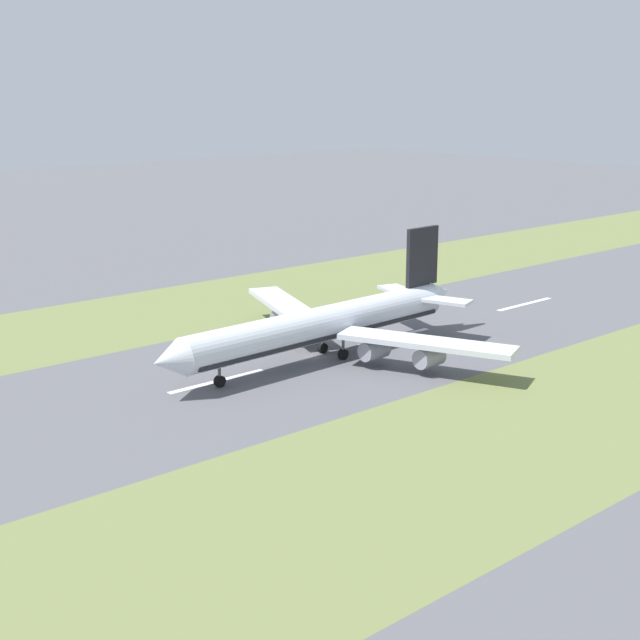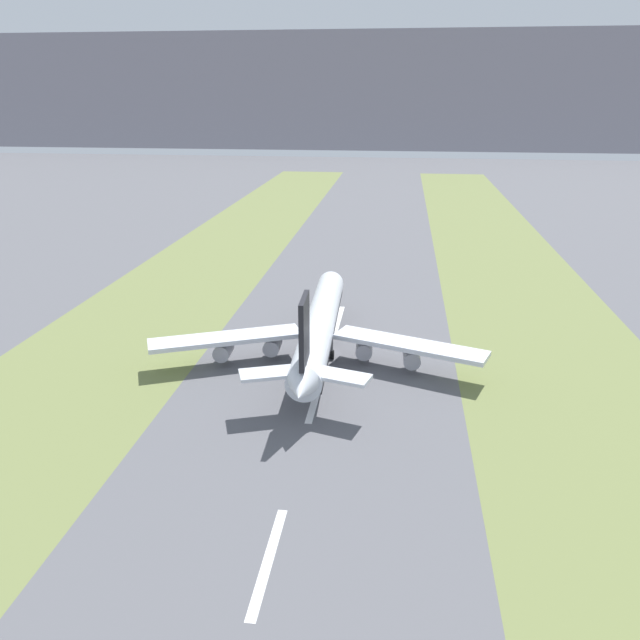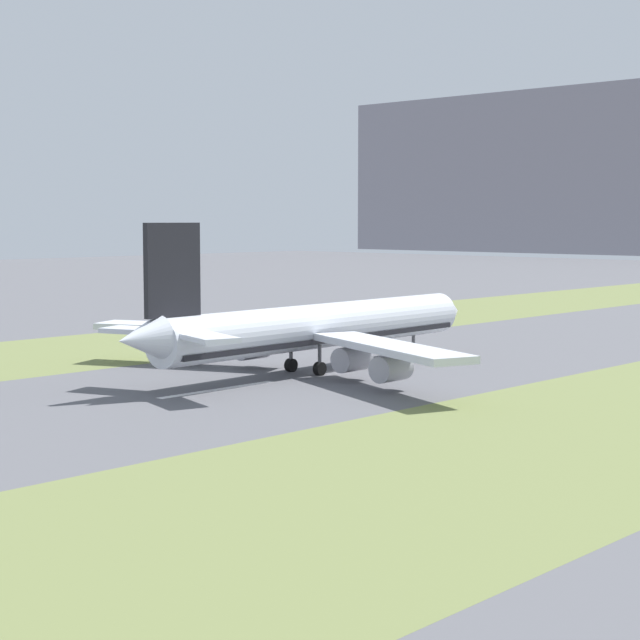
# 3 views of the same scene
# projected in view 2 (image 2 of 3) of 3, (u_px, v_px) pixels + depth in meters

# --- Properties ---
(ground_plane) EXTENTS (800.00, 800.00, 0.00)m
(ground_plane) POSITION_uv_depth(u_px,v_px,m) (329.00, 353.00, 126.39)
(ground_plane) COLOR #56565B
(grass_median_west) EXTENTS (40.00, 600.00, 0.01)m
(grass_median_west) POSITION_uv_depth(u_px,v_px,m) (118.00, 342.00, 131.77)
(grass_median_west) COLOR olive
(grass_median_west) RESTS_ON ground
(grass_median_east) EXTENTS (40.00, 600.00, 0.01)m
(grass_median_east) POSITION_uv_depth(u_px,v_px,m) (559.00, 364.00, 121.00)
(grass_median_east) COLOR olive
(grass_median_east) RESTS_ON ground
(centreline_dash_near) EXTENTS (1.20, 18.00, 0.01)m
(centreline_dash_near) POSITION_uv_depth(u_px,v_px,m) (268.00, 560.00, 70.41)
(centreline_dash_near) COLOR silver
(centreline_dash_near) RESTS_ON ground
(centreline_dash_mid) EXTENTS (1.20, 18.00, 0.01)m
(centreline_dash_mid) POSITION_uv_depth(u_px,v_px,m) (316.00, 398.00, 107.65)
(centreline_dash_mid) COLOR silver
(centreline_dash_mid) RESTS_ON ground
(centreline_dash_far) EXTENTS (1.20, 18.00, 0.01)m
(centreline_dash_far) POSITION_uv_depth(u_px,v_px,m) (339.00, 319.00, 144.89)
(centreline_dash_far) COLOR silver
(centreline_dash_far) RESTS_ON ground
(airplane_main_jet) EXTENTS (64.10, 67.15, 20.20)m
(airplane_main_jet) POSITION_uv_depth(u_px,v_px,m) (319.00, 328.00, 122.64)
(airplane_main_jet) COLOR silver
(airplane_main_jet) RESTS_ON ground
(mountain_ridge) EXTENTS (800.00, 120.00, 99.48)m
(mountain_ridge) POSITION_uv_depth(u_px,v_px,m) (391.00, 92.00, 593.38)
(mountain_ridge) COLOR gray
(mountain_ridge) RESTS_ON ground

